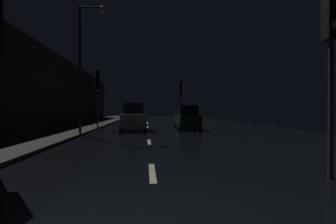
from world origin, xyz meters
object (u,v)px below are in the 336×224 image
at_px(traffic_light_near_right, 332,17).
at_px(car_parked_right_far, 187,118).
at_px(traffic_light_far_left, 98,87).
at_px(traffic_light_far_right, 180,93).
at_px(car_approaching_headlights, 134,118).
at_px(streetlamp_overhead, 87,51).

distance_m(traffic_light_near_right, car_parked_right_far, 16.67).
bearing_deg(traffic_light_near_right, traffic_light_far_left, -151.04).
bearing_deg(traffic_light_far_right, car_approaching_headlights, -29.73).
relative_size(car_approaching_headlights, car_parked_right_far, 1.08).
distance_m(streetlamp_overhead, car_approaching_headlights, 6.71).
xyz_separation_m(traffic_light_far_right, car_approaching_headlights, (-5.13, -11.65, -2.73)).
bearing_deg(traffic_light_far_right, streetlamp_overhead, -31.92).
xyz_separation_m(traffic_light_far_left, streetlamp_overhead, (0.22, -5.05, 1.82)).
xyz_separation_m(traffic_light_far_left, traffic_light_far_right, (8.04, 11.01, 0.26)).
distance_m(traffic_light_near_right, car_approaching_headlights, 16.93).
height_order(streetlamp_overhead, car_approaching_headlights, streetlamp_overhead).
distance_m(traffic_light_far_left, streetlamp_overhead, 5.37).
bearing_deg(traffic_light_far_right, car_parked_right_far, -10.08).
relative_size(traffic_light_far_right, traffic_light_near_right, 0.99).
relative_size(streetlamp_overhead, car_parked_right_far, 2.04).
distance_m(streetlamp_overhead, car_parked_right_far, 9.63).
xyz_separation_m(streetlamp_overhead, car_approaching_headlights, (2.69, 4.41, -4.29)).
bearing_deg(car_parked_right_far, traffic_light_far_left, 89.16).
relative_size(traffic_light_far_left, traffic_light_far_right, 0.94).
relative_size(traffic_light_far_left, streetlamp_overhead, 0.59).
bearing_deg(streetlamp_overhead, traffic_light_near_right, -55.34).
xyz_separation_m(traffic_light_far_right, traffic_light_near_right, (0.10, -27.51, 0.04)).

